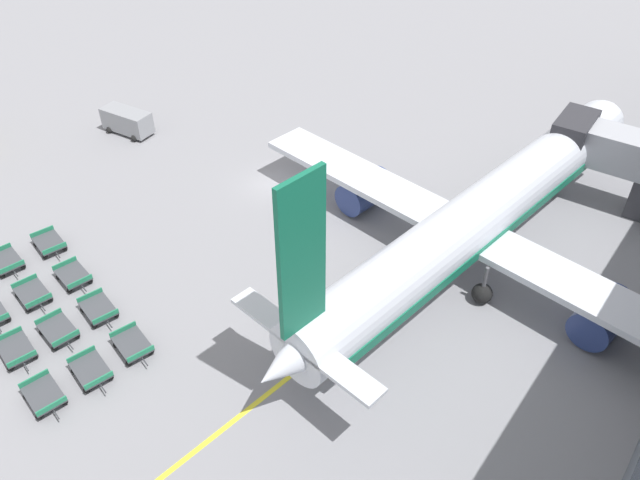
% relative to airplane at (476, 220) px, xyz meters
% --- Properties ---
extents(ground_plane, '(500.00, 500.00, 0.00)m').
position_rel_airplane_xyz_m(ground_plane, '(-16.73, -1.31, -3.46)').
color(ground_plane, gray).
extents(airplane, '(34.92, 37.65, 14.12)m').
position_rel_airplane_xyz_m(airplane, '(0.00, 0.00, 0.00)').
color(airplane, silver).
rests_on(airplane, ground_plane).
extents(service_van, '(4.77, 2.74, 2.15)m').
position_rel_airplane_xyz_m(service_van, '(-32.15, -2.75, -2.30)').
color(service_van, gray).
rests_on(service_van, ground_plane).
extents(baggage_dolly_row_near_col_c, '(3.25, 2.12, 0.92)m').
position_rel_airplane_xyz_m(baggage_dolly_row_near_col_c, '(-16.62, -23.35, -2.99)').
color(baggage_dolly_row_near_col_c, '#424449').
rests_on(baggage_dolly_row_near_col_c, ground_plane).
extents(baggage_dolly_row_near_col_d, '(3.24, 2.07, 0.92)m').
position_rel_airplane_xyz_m(baggage_dolly_row_near_col_d, '(-12.57, -24.21, -2.99)').
color(baggage_dolly_row_near_col_d, '#424449').
rests_on(baggage_dolly_row_near_col_d, ground_plane).
extents(baggage_dolly_row_mid_a_col_a, '(3.24, 2.05, 0.92)m').
position_rel_airplane_xyz_m(baggage_dolly_row_mid_a_col_a, '(-24.12, -19.43, -2.99)').
color(baggage_dolly_row_mid_a_col_a, '#424449').
rests_on(baggage_dolly_row_mid_a_col_a, ground_plane).
extents(baggage_dolly_row_mid_a_col_b, '(3.24, 2.06, 0.92)m').
position_rel_airplane_xyz_m(baggage_dolly_row_mid_a_col_b, '(-19.96, -20.15, -2.99)').
color(baggage_dolly_row_mid_a_col_b, '#424449').
rests_on(baggage_dolly_row_mid_a_col_b, ground_plane).
extents(baggage_dolly_row_mid_a_col_c, '(3.24, 2.01, 0.92)m').
position_rel_airplane_xyz_m(baggage_dolly_row_mid_a_col_c, '(-16.02, -20.99, -2.99)').
color(baggage_dolly_row_mid_a_col_c, '#424449').
rests_on(baggage_dolly_row_mid_a_col_c, ground_plane).
extents(baggage_dolly_row_mid_a_col_d, '(3.25, 2.14, 0.92)m').
position_rel_airplane_xyz_m(baggage_dolly_row_mid_a_col_d, '(-12.00, -21.65, -2.99)').
color(baggage_dolly_row_mid_a_col_d, '#424449').
rests_on(baggage_dolly_row_mid_a_col_d, ground_plane).
extents(baggage_dolly_row_mid_b_col_a, '(3.25, 2.14, 0.92)m').
position_rel_airplane_xyz_m(baggage_dolly_row_mid_b_col_a, '(-23.55, -16.57, -2.99)').
color(baggage_dolly_row_mid_b_col_a, '#424449').
rests_on(baggage_dolly_row_mid_b_col_a, ground_plane).
extents(baggage_dolly_row_mid_b_col_b, '(3.24, 2.07, 0.92)m').
position_rel_airplane_xyz_m(baggage_dolly_row_mid_b_col_b, '(-19.40, -17.57, -2.99)').
color(baggage_dolly_row_mid_b_col_b, '#424449').
rests_on(baggage_dolly_row_mid_b_col_b, ground_plane).
extents(baggage_dolly_row_mid_b_col_c, '(3.25, 2.16, 0.92)m').
position_rel_airplane_xyz_m(baggage_dolly_row_mid_b_col_c, '(-15.59, -18.45, -2.99)').
color(baggage_dolly_row_mid_b_col_c, '#424449').
rests_on(baggage_dolly_row_mid_b_col_c, ground_plane).
extents(baggage_dolly_row_mid_b_col_d, '(3.25, 2.17, 0.92)m').
position_rel_airplane_xyz_m(baggage_dolly_row_mid_b_col_d, '(-11.67, -19.04, -2.99)').
color(baggage_dolly_row_mid_b_col_d, '#424449').
rests_on(baggage_dolly_row_mid_b_col_d, ground_plane).
extents(stand_guidance_stripe, '(4.73, 37.56, 0.01)m').
position_rel_airplane_xyz_m(stand_guidance_stripe, '(-2.44, -7.83, -3.46)').
color(stand_guidance_stripe, yellow).
rests_on(stand_guidance_stripe, ground_plane).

